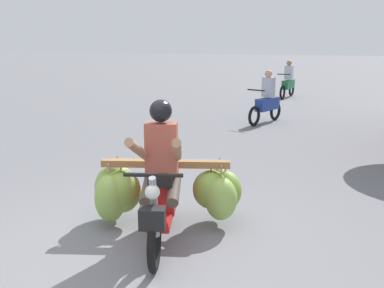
{
  "coord_description": "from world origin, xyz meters",
  "views": [
    {
      "loc": [
        2.03,
        -3.79,
        2.2
      ],
      "look_at": [
        0.19,
        1.44,
        0.9
      ],
      "focal_mm": 42.2,
      "sensor_mm": 36.0,
      "label": 1
    }
  ],
  "objects": [
    {
      "name": "ground_plane",
      "position": [
        0.0,
        0.0,
        0.0
      ],
      "size": [
        120.0,
        120.0,
        0.0
      ],
      "primitive_type": "plane",
      "color": "slate"
    },
    {
      "name": "motorbike_distant_ahead_right",
      "position": [
        -0.23,
        13.6,
        0.57
      ],
      "size": [
        0.55,
        1.61,
        1.4
      ],
      "color": "black",
      "rests_on": "ground"
    },
    {
      "name": "motorbike_distant_ahead_left",
      "position": [
        -0.04,
        8.09,
        0.57
      ],
      "size": [
        0.72,
        1.55,
        1.4
      ],
      "color": "black",
      "rests_on": "ground"
    },
    {
      "name": "motorbike_main_loaded",
      "position": [
        0.05,
        0.8,
        0.5
      ],
      "size": [
        1.85,
        1.9,
        1.58
      ],
      "color": "black",
      "rests_on": "ground"
    }
  ]
}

